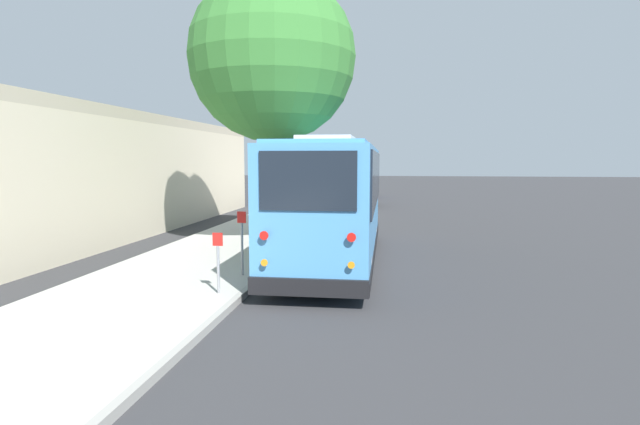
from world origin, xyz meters
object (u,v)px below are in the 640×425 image
parked_sedan_black (361,196)px  sign_post_far (242,242)px  sign_post_near (218,262)px  parked_sedan_blue (366,190)px  shuttle_bus (333,197)px  parked_sedan_white (353,204)px  street_tree (273,47)px

parked_sedan_black → sign_post_far: (-20.73, 1.66, 0.35)m
sign_post_near → parked_sedan_blue: bearing=-3.1°
shuttle_bus → parked_sedan_white: 12.48m
shuttle_bus → street_tree: 5.79m
sign_post_near → sign_post_far: size_ratio=0.83×
shuttle_bus → sign_post_near: (-4.35, 1.95, -1.10)m
shuttle_bus → sign_post_near: shuttle_bus is taller
parked_sedan_white → parked_sedan_black: size_ratio=0.95×
parked_sedan_blue → street_tree: 23.95m
parked_sedan_black → sign_post_near: sign_post_near is taller
parked_sedan_white → sign_post_near: sign_post_near is taller
shuttle_bus → sign_post_near: 4.89m
parked_sedan_blue → sign_post_far: (-28.01, 1.61, 0.36)m
parked_sedan_black → street_tree: size_ratio=0.45×
shuttle_bus → parked_sedan_white: size_ratio=2.28×
shuttle_bus → sign_post_near: bearing=155.3°
shuttle_bus → parked_sedan_black: shuttle_bus is taller
parked_sedan_white → parked_sedan_blue: (12.97, -0.02, -0.01)m
parked_sedan_black → sign_post_near: bearing=177.1°
shuttle_bus → parked_sedan_blue: 25.41m
street_tree → sign_post_near: (-6.65, -0.35, -5.88)m
parked_sedan_blue → street_tree: bearing=175.8°
parked_sedan_black → parked_sedan_blue: (7.28, 0.05, -0.01)m
shuttle_bus → parked_sedan_white: bearing=1.1°
shuttle_bus → parked_sedan_black: 18.15m
parked_sedan_white → sign_post_near: (-16.75, 1.59, 0.21)m
parked_sedan_black → parked_sedan_white: bearing=-179.4°
parked_sedan_white → parked_sedan_blue: parked_sedan_white is taller
street_tree → sign_post_near: size_ratio=7.48×
parked_sedan_black → sign_post_near: 22.51m
parked_sedan_white → sign_post_far: 15.13m
parked_sedan_white → shuttle_bus: bearing=-178.2°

